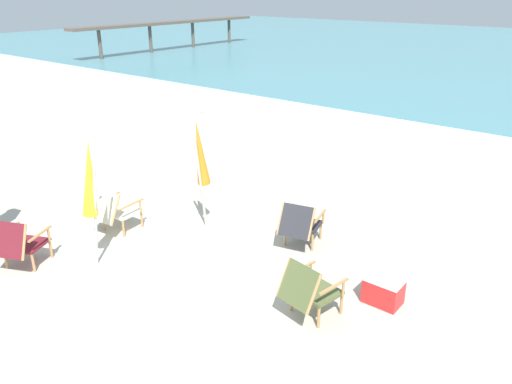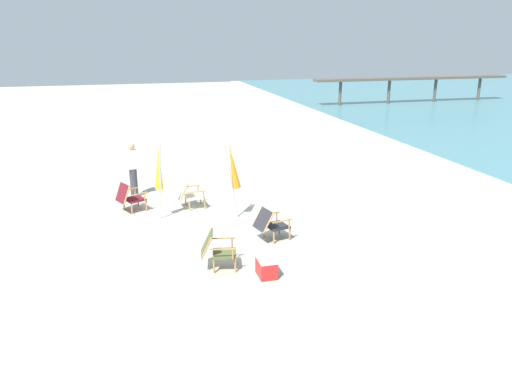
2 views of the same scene
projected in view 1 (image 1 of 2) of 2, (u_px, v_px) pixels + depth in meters
name	position (u px, v px, depth m)	size (l,w,h in m)	color
ground_plane	(181.00, 268.00, 7.50)	(80.00, 80.00, 0.00)	#B7AF9E
surf_band	(429.00, 128.00, 14.75)	(80.00, 1.10, 0.06)	white
beach_chair_far_center	(19.00, 243.00, 7.35)	(0.82, 0.88, 0.81)	maroon
beach_chair_front_left	(309.00, 289.00, 6.24)	(0.70, 0.82, 0.80)	#515B33
beach_chair_back_right	(114.00, 210.00, 8.44)	(0.65, 0.80, 0.79)	beige
beach_chair_mid_center	(300.00, 223.00, 7.97)	(0.74, 0.88, 0.78)	#28282D
umbrella_furled_yellow	(90.00, 180.00, 7.07)	(0.40, 0.31, 2.12)	#B7B2A8
umbrella_furled_orange	(200.00, 154.00, 8.18)	(0.35, 0.51, 2.10)	#B7B2A8
cooler_box	(383.00, 290.00, 6.62)	(0.49, 0.35, 0.40)	red
pier_distant	(172.00, 24.00, 31.19)	(0.90, 14.43, 1.84)	brown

